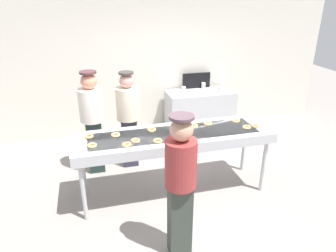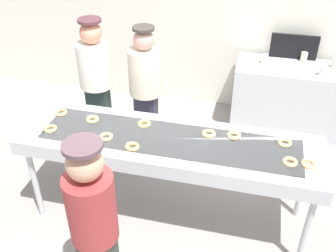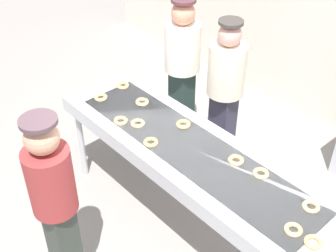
% 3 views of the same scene
% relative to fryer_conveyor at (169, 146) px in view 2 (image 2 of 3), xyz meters
% --- Properties ---
extents(ground_plane, '(16.00, 16.00, 0.00)m').
position_rel_fryer_conveyor_xyz_m(ground_plane, '(0.00, 0.00, -0.87)').
color(ground_plane, gray).
extents(back_wall, '(8.00, 0.12, 2.87)m').
position_rel_fryer_conveyor_xyz_m(back_wall, '(0.00, 2.40, 0.57)').
color(back_wall, silver).
rests_on(back_wall, ground).
extents(fryer_conveyor, '(2.72, 0.76, 0.94)m').
position_rel_fryer_conveyor_xyz_m(fryer_conveyor, '(0.00, 0.00, 0.00)').
color(fryer_conveyor, '#B7BABF').
rests_on(fryer_conveyor, ground).
extents(glazed_donut_0, '(0.14, 0.14, 0.03)m').
position_rel_fryer_conveyor_xyz_m(glazed_donut_0, '(1.19, -0.09, 0.09)').
color(glazed_donut_0, '#E4A863').
rests_on(glazed_donut_0, fryer_conveyor).
extents(glazed_donut_1, '(0.14, 0.14, 0.03)m').
position_rel_fryer_conveyor_xyz_m(glazed_donut_1, '(-1.13, 0.16, 0.09)').
color(glazed_donut_1, '#E7A95E').
rests_on(glazed_donut_1, fryer_conveyor).
extents(glazed_donut_2, '(0.14, 0.14, 0.03)m').
position_rel_fryer_conveyor_xyz_m(glazed_donut_2, '(0.56, 0.17, 0.09)').
color(glazed_donut_2, '#EAB769').
rests_on(glazed_donut_2, fryer_conveyor).
extents(glazed_donut_3, '(0.14, 0.14, 0.03)m').
position_rel_fryer_conveyor_xyz_m(glazed_donut_3, '(-0.28, 0.16, 0.09)').
color(glazed_donut_3, '#E1B15D').
rests_on(glazed_donut_3, fryer_conveyor).
extents(glazed_donut_4, '(0.17, 0.17, 0.03)m').
position_rel_fryer_conveyor_xyz_m(glazed_donut_4, '(1.00, 0.17, 0.09)').
color(glazed_donut_4, '#DFAD6D').
rests_on(glazed_donut_4, fryer_conveyor).
extents(glazed_donut_5, '(0.17, 0.17, 0.03)m').
position_rel_fryer_conveyor_xyz_m(glazed_donut_5, '(1.04, -0.10, 0.09)').
color(glazed_donut_5, '#E1B06B').
rests_on(glazed_donut_5, fryer_conveyor).
extents(glazed_donut_6, '(0.14, 0.14, 0.03)m').
position_rel_fryer_conveyor_xyz_m(glazed_donut_6, '(-0.28, -0.20, 0.09)').
color(glazed_donut_6, '#DBB25D').
rests_on(glazed_donut_6, fryer_conveyor).
extents(glazed_donut_7, '(0.17, 0.17, 0.03)m').
position_rel_fryer_conveyor_xyz_m(glazed_donut_7, '(-0.78, 0.12, 0.09)').
color(glazed_donut_7, '#DBB569').
rests_on(glazed_donut_7, fryer_conveyor).
extents(glazed_donut_8, '(0.17, 0.17, 0.03)m').
position_rel_fryer_conveyor_xyz_m(glazed_donut_8, '(-0.68, -0.21, 0.09)').
color(glazed_donut_8, '#EDBA6B').
rests_on(glazed_donut_8, fryer_conveyor).
extents(glazed_donut_9, '(0.13, 0.13, 0.03)m').
position_rel_fryer_conveyor_xyz_m(glazed_donut_9, '(-0.55, -0.12, 0.09)').
color(glazed_donut_9, '#E4AF6D').
rests_on(glazed_donut_9, fryer_conveyor).
extents(glazed_donut_10, '(0.16, 0.16, 0.03)m').
position_rel_fryer_conveyor_xyz_m(glazed_donut_10, '(-1.09, -0.12, 0.09)').
color(glazed_donut_10, '#E1B166').
rests_on(glazed_donut_10, fryer_conveyor).
extents(glazed_donut_11, '(0.16, 0.16, 0.03)m').
position_rel_fryer_conveyor_xyz_m(glazed_donut_11, '(0.33, 0.15, 0.09)').
color(glazed_donut_11, '#E7B167').
rests_on(glazed_donut_11, fryer_conveyor).
extents(worker_baker, '(0.37, 0.37, 1.66)m').
position_rel_fryer_conveyor_xyz_m(worker_baker, '(-1.06, 0.88, 0.10)').
color(worker_baker, '#1F312E').
rests_on(worker_baker, ground).
extents(worker_assistant, '(0.36, 0.36, 1.60)m').
position_rel_fryer_conveyor_xyz_m(worker_assistant, '(-0.50, 0.94, 0.06)').
color(worker_assistant, '#2C2A3D').
rests_on(worker_assistant, ground).
extents(customer_waiting, '(0.32, 0.32, 1.65)m').
position_rel_fryer_conveyor_xyz_m(customer_waiting, '(-0.25, -1.11, 0.07)').
color(customer_waiting, '#343B34').
rests_on(customer_waiting, ground).
extents(prep_counter, '(1.36, 0.64, 0.87)m').
position_rel_fryer_conveyor_xyz_m(prep_counter, '(1.11, 1.95, -0.43)').
color(prep_counter, '#B7BABF').
rests_on(prep_counter, ground).
extents(paper_cup_0, '(0.08, 0.08, 0.12)m').
position_rel_fryer_conveyor_xyz_m(paper_cup_0, '(1.45, 1.79, 0.06)').
color(paper_cup_0, beige).
rests_on(paper_cup_0, prep_counter).
extents(paper_cup_1, '(0.08, 0.08, 0.12)m').
position_rel_fryer_conveyor_xyz_m(paper_cup_1, '(0.76, 1.98, 0.06)').
color(paper_cup_1, beige).
rests_on(paper_cup_1, prep_counter).
extents(paper_cup_2, '(0.08, 0.08, 0.12)m').
position_rel_fryer_conveyor_xyz_m(paper_cup_2, '(1.25, 2.16, 0.06)').
color(paper_cup_2, beige).
rests_on(paper_cup_2, prep_counter).
extents(paper_cup_3, '(0.08, 0.08, 0.12)m').
position_rel_fryer_conveyor_xyz_m(paper_cup_3, '(1.62, 2.06, 0.06)').
color(paper_cup_3, beige).
rests_on(paper_cup_3, prep_counter).
extents(menu_display, '(0.59, 0.04, 0.32)m').
position_rel_fryer_conveyor_xyz_m(menu_display, '(1.11, 2.22, 0.16)').
color(menu_display, black).
rests_on(menu_display, prep_counter).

